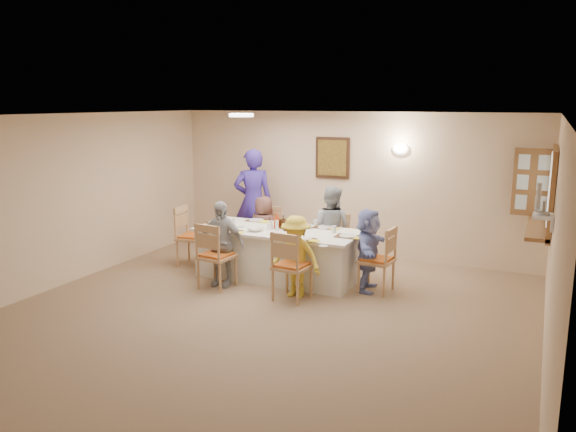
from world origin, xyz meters
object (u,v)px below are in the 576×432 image
at_px(chair_left_end, 193,236).
at_px(chair_right_end, 377,259).
at_px(chair_front_left, 217,255).
at_px(chair_front_right, 292,265).
at_px(diner_front_left, 221,244).
at_px(serving_hatch, 552,191).
at_px(desk_fan, 541,203).
at_px(chair_back_right, 333,242).
at_px(chair_back_left, 267,234).
at_px(diner_front_right, 296,257).
at_px(dining_table, 278,253).
at_px(caregiver, 253,201).
at_px(diner_right_end, 368,250).
at_px(diner_back_left, 264,229).
at_px(diner_back_right, 331,229).
at_px(condiment_ketchup, 277,221).

bearing_deg(chair_left_end, chair_right_end, -96.87).
relative_size(chair_front_left, chair_left_end, 0.99).
distance_m(chair_front_right, diner_front_left, 1.21).
distance_m(serving_hatch, desk_fan, 1.36).
height_order(chair_back_right, chair_right_end, chair_right_end).
distance_m(chair_back_left, diner_front_right, 1.91).
height_order(dining_table, caregiver, caregiver).
xyz_separation_m(diner_right_end, caregiver, (-2.47, 1.15, 0.33)).
xyz_separation_m(diner_back_left, diner_right_end, (2.02, -0.68, 0.04)).
relative_size(chair_front_right, diner_right_end, 0.81).
bearing_deg(chair_front_left, chair_back_left, -84.98).
bearing_deg(desk_fan, chair_back_left, 160.93).
xyz_separation_m(diner_back_left, diner_back_right, (1.20, 0.00, 0.12)).
relative_size(dining_table, chair_right_end, 2.62).
bearing_deg(caregiver, chair_back_right, 137.63).
bearing_deg(diner_right_end, chair_front_right, 126.05).
relative_size(desk_fan, chair_right_end, 0.32).
relative_size(chair_back_right, diner_right_end, 0.75).
bearing_deg(condiment_ketchup, desk_fan, -10.58).
xyz_separation_m(chair_back_right, caregiver, (-1.65, 0.35, 0.48)).
distance_m(chair_left_end, caregiver, 1.33).
height_order(desk_fan, condiment_ketchup, desk_fan).
bearing_deg(diner_right_end, chair_right_end, -98.24).
bearing_deg(diner_front_left, chair_back_right, 46.22).
relative_size(dining_table, caregiver, 1.34).
height_order(chair_back_left, condiment_ketchup, condiment_ketchup).
xyz_separation_m(desk_fan, dining_table, (-3.61, 0.65, -1.17)).
distance_m(dining_table, chair_left_end, 1.55).
bearing_deg(chair_front_left, serving_hatch, -155.87).
height_order(chair_front_left, chair_front_right, chair_front_left).
bearing_deg(diner_front_right, caregiver, 135.28).
bearing_deg(caregiver, dining_table, 102.01).
bearing_deg(dining_table, condiment_ketchup, 144.82).
bearing_deg(chair_back_right, caregiver, 178.30).
height_order(chair_back_right, diner_back_right, diner_back_right).
height_order(chair_left_end, diner_front_left, diner_front_left).
distance_m(dining_table, chair_right_end, 1.55).
xyz_separation_m(caregiver, condiment_ketchup, (1.01, -1.12, -0.05)).
distance_m(desk_fan, chair_front_right, 3.19).
bearing_deg(desk_fan, condiment_ketchup, 169.42).
distance_m(diner_back_right, diner_front_left, 1.81).
bearing_deg(chair_back_left, condiment_ketchup, -58.38).
xyz_separation_m(serving_hatch, diner_right_end, (-2.30, -0.70, -0.90)).
distance_m(diner_back_left, diner_right_end, 2.13).
relative_size(desk_fan, diner_back_right, 0.22).
relative_size(desk_fan, chair_front_left, 0.31).
bearing_deg(diner_back_right, chair_back_left, -1.25).
height_order(chair_left_end, diner_back_left, diner_back_left).
height_order(chair_back_left, caregiver, caregiver).
bearing_deg(chair_back_left, chair_front_right, -57.53).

